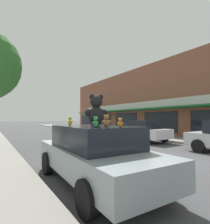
# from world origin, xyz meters

# --- Properties ---
(ground_plane) EXTENTS (260.00, 260.00, 0.00)m
(ground_plane) POSITION_xyz_m (0.00, 0.00, 0.00)
(ground_plane) COLOR #424244
(storefront_row) EXTENTS (11.78, 31.87, 7.71)m
(storefront_row) POSITION_xyz_m (13.50, 9.56, 3.85)
(storefront_row) COLOR brown
(storefront_row) RESTS_ON ground_plane
(plush_art_car) EXTENTS (2.11, 4.62, 1.51)m
(plush_art_car) POSITION_xyz_m (-3.65, -0.66, 0.80)
(plush_art_car) COLOR #8C999E
(plush_art_car) RESTS_ON ground_plane
(teddy_bear_giant) EXTENTS (0.67, 0.46, 0.88)m
(teddy_bear_giant) POSITION_xyz_m (-3.57, -0.62, 1.94)
(teddy_bear_giant) COLOR black
(teddy_bear_giant) RESTS_ON plush_art_car
(teddy_bear_yellow) EXTENTS (0.16, 0.19, 0.26)m
(teddy_bear_yellow) POSITION_xyz_m (-3.94, 0.35, 1.64)
(teddy_bear_yellow) COLOR yellow
(teddy_bear_yellow) RESTS_ON plush_art_car
(teddy_bear_green) EXTENTS (0.19, 0.12, 0.25)m
(teddy_bear_green) POSITION_xyz_m (-4.05, -1.42, 1.63)
(teddy_bear_green) COLOR green
(teddy_bear_green) RESTS_ON plush_art_car
(teddy_bear_brown) EXTENTS (0.22, 0.18, 0.30)m
(teddy_bear_brown) POSITION_xyz_m (-3.82, -1.50, 1.66)
(teddy_bear_brown) COLOR olive
(teddy_bear_brown) RESTS_ON plush_art_car
(teddy_bear_orange) EXTENTS (0.14, 0.16, 0.22)m
(teddy_bear_orange) POSITION_xyz_m (-3.48, -1.58, 1.62)
(teddy_bear_orange) COLOR orange
(teddy_bear_orange) RESTS_ON plush_art_car
(teddy_bear_pink) EXTENTS (0.20, 0.16, 0.27)m
(teddy_bear_pink) POSITION_xyz_m (-3.08, -0.36, 1.64)
(teddy_bear_pink) COLOR pink
(teddy_bear_pink) RESTS_ON plush_art_car
(teddy_bear_purple) EXTENTS (0.22, 0.25, 0.35)m
(teddy_bear_purple) POSITION_xyz_m (-3.14, 0.38, 1.68)
(teddy_bear_purple) COLOR purple
(teddy_bear_purple) RESTS_ON plush_art_car
(parked_car_far_center) EXTENTS (2.05, 4.30, 1.59)m
(parked_car_far_center) POSITION_xyz_m (3.68, 4.80, 0.84)
(parked_car_far_center) COLOR silver
(parked_car_far_center) RESTS_ON ground_plane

